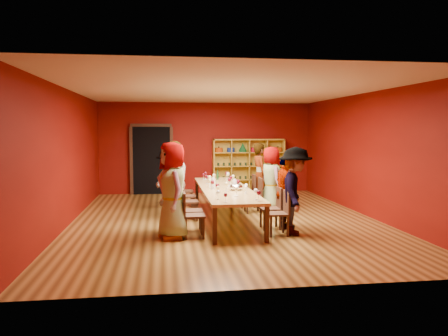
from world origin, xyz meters
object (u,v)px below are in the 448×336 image
(chair_person_left_2, at_px, (186,199))
(person_right_1, at_px, (285,192))
(person_right_0, at_px, (295,191))
(person_left_2, at_px, (172,182))
(person_left_4, at_px, (171,178))
(tasting_table, at_px, (225,190))
(chair_person_left_1, at_px, (188,208))
(spittoon_bowl, at_px, (236,187))
(chair_person_left_3, at_px, (184,194))
(wine_bottle, at_px, (218,176))
(chair_person_left_4, at_px, (182,189))
(person_right_4, at_px, (260,175))
(person_right_3, at_px, (271,180))
(chair_person_right_1, at_px, (274,206))
(person_left_1, at_px, (172,187))
(shelving_unit, at_px, (248,163))
(chair_person_left_0, at_px, (190,213))
(chair_person_right_0, at_px, (281,211))
(chair_person_right_3, at_px, (256,193))
(person_left_0, at_px, (173,190))
(person_left_3, at_px, (168,181))
(chair_person_right_4, at_px, (250,189))

(chair_person_left_2, bearing_deg, person_right_1, -29.10)
(person_right_0, bearing_deg, chair_person_left_2, 67.64)
(person_left_2, distance_m, person_left_4, 1.78)
(tasting_table, height_order, person_left_4, person_left_4)
(chair_person_left_1, bearing_deg, spittoon_bowl, 31.70)
(chair_person_left_3, xyz_separation_m, spittoon_bowl, (1.11, -1.36, 0.32))
(person_right_1, bearing_deg, wine_bottle, 18.33)
(chair_person_left_4, distance_m, spittoon_bowl, 2.55)
(person_right_0, distance_m, person_right_4, 3.21)
(person_right_0, bearing_deg, person_right_3, 14.38)
(tasting_table, bearing_deg, chair_person_right_1, -49.41)
(person_left_1, relative_size, chair_person_left_2, 2.11)
(person_right_1, bearing_deg, chair_person_right_1, 86.59)
(chair_person_left_3, height_order, person_right_4, person_right_4)
(shelving_unit, relative_size, chair_person_left_4, 2.70)
(chair_person_left_0, bearing_deg, person_right_4, 56.59)
(chair_person_left_2, distance_m, person_right_4, 2.60)
(person_right_4, height_order, wine_bottle, person_right_4)
(person_left_2, xyz_separation_m, person_right_4, (2.41, 1.49, -0.03))
(person_right_0, distance_m, person_right_1, 0.58)
(person_right_4, height_order, spittoon_bowl, person_right_4)
(person_right_0, bearing_deg, person_left_2, 71.49)
(shelving_unit, distance_m, person_left_1, 6.01)
(chair_person_right_0, distance_m, person_right_3, 2.48)
(chair_person_left_0, height_order, chair_person_right_3, same)
(chair_person_right_3, relative_size, person_right_4, 0.51)
(chair_person_left_4, height_order, chair_person_right_0, same)
(shelving_unit, height_order, person_left_1, person_left_1)
(person_right_3, bearing_deg, chair_person_right_3, 77.39)
(chair_person_left_2, distance_m, person_left_4, 1.84)
(person_left_0, xyz_separation_m, chair_person_left_4, (0.33, 3.47, -0.44))
(chair_person_right_3, bearing_deg, person_left_0, -132.03)
(tasting_table, bearing_deg, person_right_3, 31.21)
(tasting_table, xyz_separation_m, person_right_1, (1.15, -1.06, 0.09))
(chair_person_left_4, xyz_separation_m, spittoon_bowl, (1.11, -2.27, 0.32))
(person_left_4, bearing_deg, chair_person_right_3, 68.80)
(person_right_1, bearing_deg, chair_person_left_1, 87.33)
(person_left_2, distance_m, spittoon_bowl, 1.51)
(chair_person_left_4, distance_m, person_right_1, 3.59)
(tasting_table, bearing_deg, person_right_0, -53.93)
(chair_person_left_0, xyz_separation_m, wine_bottle, (0.95, 3.32, 0.36))
(tasting_table, xyz_separation_m, chair_person_right_0, (0.91, -1.63, -0.20))
(spittoon_bowl, bearing_deg, person_left_2, 160.94)
(chair_person_left_4, xyz_separation_m, person_right_3, (2.21, -1.08, 0.34))
(person_left_3, xyz_separation_m, person_right_1, (2.45, -2.02, -0.03))
(chair_person_left_4, xyz_separation_m, person_right_1, (2.06, -2.93, 0.29))
(shelving_unit, height_order, chair_person_left_3, shelving_unit)
(person_left_3, height_order, chair_person_left_4, person_left_3)
(tasting_table, distance_m, chair_person_right_4, 1.83)
(person_left_0, distance_m, person_right_4, 4.00)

